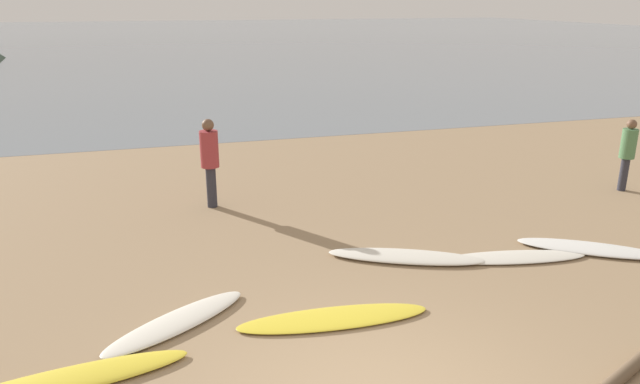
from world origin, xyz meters
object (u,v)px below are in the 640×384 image
surfboard_5 (515,257)px  surfboard_4 (406,256)px  surfboard_2 (177,322)px  person_1 (628,149)px  driftwood_log (617,379)px  surfboard_3 (334,318)px  surfboard_1 (62,382)px  surfboard_6 (591,249)px  person_0 (210,156)px

surfboard_5 → surfboard_4: bearing=174.6°
surfboard_2 → person_1: person_1 is taller
driftwood_log → surfboard_3: bearing=139.7°
surfboard_1 → driftwood_log: size_ratio=1.46×
surfboard_6 → driftwood_log: (-2.19, -3.06, 0.03)m
surfboard_2 → surfboard_5: bearing=-27.0°
surfboard_5 → surfboard_6: bearing=7.3°
surfboard_1 → surfboard_5: surfboard_1 is taller
surfboard_3 → surfboard_6: bearing=15.2°
surfboard_5 → surfboard_6: (1.38, -0.07, 0.01)m
surfboard_5 → driftwood_log: 3.24m
surfboard_2 → surfboard_6: (6.63, 0.50, -0.00)m
surfboard_3 → surfboard_5: bearing=20.8°
surfboard_1 → surfboard_6: (7.88, 1.42, 0.00)m
surfboard_5 → person_0: bearing=148.6°
surfboard_6 → surfboard_5: bearing=-149.2°
surfboard_5 → person_0: person_0 is taller
surfboard_1 → surfboard_2: bearing=28.1°
surfboard_3 → surfboard_6: (4.69, 0.94, 0.01)m
surfboard_2 → surfboard_6: surfboard_2 is taller
person_0 → person_1: size_ratio=1.14×
surfboard_6 → surfboard_2: bearing=-141.9°
person_1 → driftwood_log: 7.60m
surfboard_1 → surfboard_5: (6.51, 1.49, -0.01)m
surfboard_2 → surfboard_6: size_ratio=0.92×
surfboard_5 → person_0: size_ratio=1.33×
surfboard_1 → surfboard_6: surfboard_6 is taller
surfboard_1 → surfboard_4: (4.84, 1.96, 0.00)m
surfboard_1 → person_1: size_ratio=1.74×
surfboard_1 → person_1: (10.76, 3.96, 0.87)m
person_0 → driftwood_log: person_0 is taller
surfboard_2 → surfboard_5: 5.29m
surfboard_5 → person_1: (4.25, 2.47, 0.88)m
person_0 → driftwood_log: size_ratio=0.95×
surfboard_4 → surfboard_5: (1.66, -0.47, -0.02)m
surfboard_4 → surfboard_5: size_ratio=1.05×
person_1 → driftwood_log: bearing=136.8°
surfboard_2 → surfboard_3: bearing=-46.0°
surfboard_1 → surfboard_5: 6.67m
person_0 → person_1: 8.68m
surfboard_6 → driftwood_log: 3.77m
surfboard_6 → surfboard_1: bearing=-136.0°
surfboard_3 → person_1: (7.57, 3.48, 0.88)m
surfboard_4 → driftwood_log: bearing=-52.5°
surfboard_2 → driftwood_log: bearing=-63.2°
person_0 → person_1: (8.57, -1.37, -0.13)m
surfboard_3 → person_1: person_1 is taller
surfboard_2 → driftwood_log: size_ratio=1.14×
surfboard_4 → driftwood_log: driftwood_log is taller
surfboard_5 → person_1: bearing=40.5°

